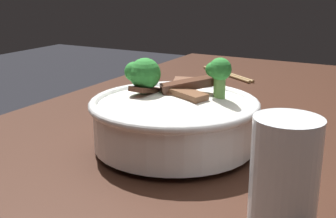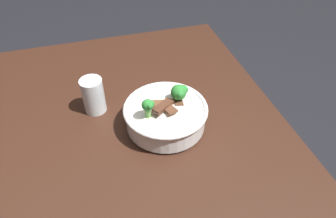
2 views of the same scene
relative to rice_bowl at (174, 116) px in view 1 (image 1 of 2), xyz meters
The scene contains 3 objects.
rice_bowl is the anchor object (origin of this frame).
drinking_glass 0.23m from the rice_bowl, 124.38° to the right, with size 0.07×0.07×0.11m.
chopsticks_pair 0.53m from the rice_bowl, 13.26° to the left, with size 0.13×0.18×0.01m.
Camera 1 is at (-0.63, -0.19, 1.04)m, focal length 47.07 mm.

